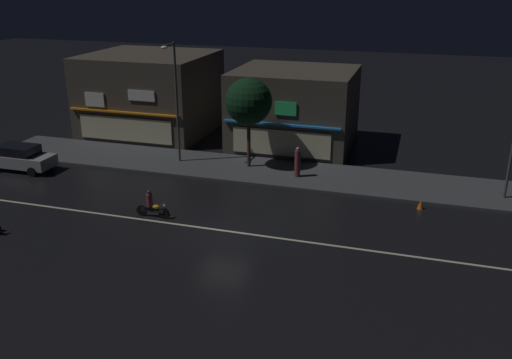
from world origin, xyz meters
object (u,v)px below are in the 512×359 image
Objects in this scene: pedestrian_on_sidewalk at (297,163)px; parked_car_near_kerb at (21,157)px; traffic_cone at (421,204)px; streetlamp_west at (175,94)px; motorcycle_lead at (152,206)px.

pedestrian_on_sidewalk is 0.45× the size of parked_car_near_kerb.
streetlamp_west is at bearing 168.80° from traffic_cone.
motorcycle_lead is at bearing -158.85° from traffic_cone.
traffic_cone is (13.67, 5.29, -0.36)m from motorcycle_lead.
parked_car_near_kerb is at bearing -177.68° from traffic_cone.
pedestrian_on_sidewalk is 18.15m from parked_car_near_kerb.
parked_car_near_kerb reaches higher than traffic_cone.
parked_car_near_kerb is 25.38m from traffic_cone.
parked_car_near_kerb is at bearing -118.19° from pedestrian_on_sidewalk.
streetlamp_west is at bearing 113.04° from motorcycle_lead.
pedestrian_on_sidewalk is 10.04m from motorcycle_lead.
pedestrian_on_sidewalk reaches higher than parked_car_near_kerb.
streetlamp_west is at bearing -155.86° from parked_car_near_kerb.
pedestrian_on_sidewalk is (8.40, -0.48, -3.74)m from streetlamp_west.
streetlamp_west is 14.49× the size of traffic_cone.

